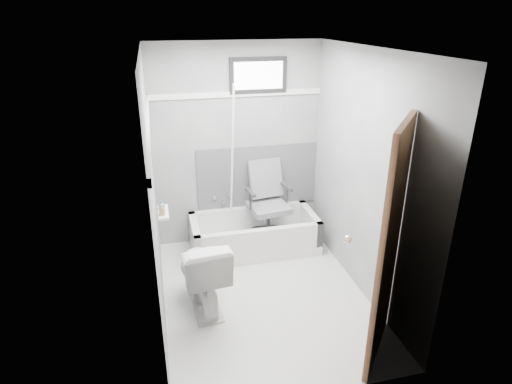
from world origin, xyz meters
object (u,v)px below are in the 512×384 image
object	(u,v)px
soap_bottle_a	(162,210)
soap_bottle_b	(161,204)
office_chair	(269,202)
toilet	(202,272)
bathtub	(254,233)
door	(442,265)

from	to	relation	value
soap_bottle_a	soap_bottle_b	world-z (taller)	soap_bottle_a
office_chair	toilet	world-z (taller)	office_chair
soap_bottle_a	toilet	bearing A→B (deg)	-37.72
bathtub	soap_bottle_a	distance (m)	1.48
toilet	soap_bottle_b	size ratio (longest dim) A/B	9.12
office_chair	door	size ratio (longest dim) A/B	0.46
toilet	door	bearing A→B (deg)	136.26
bathtub	soap_bottle_a	size ratio (longest dim) A/B	14.15
soap_bottle_a	bathtub	bearing A→B (deg)	33.95
bathtub	toilet	world-z (taller)	toilet
soap_bottle_a	soap_bottle_b	xyz separation A→B (m)	(0.00, 0.14, -0.01)
bathtub	office_chair	distance (m)	0.42
bathtub	door	bearing A→B (deg)	-68.69
door	office_chair	bearing A→B (deg)	106.57
office_chair	soap_bottle_a	xyz separation A→B (m)	(-1.25, -0.76, 0.38)
office_chair	soap_bottle_a	world-z (taller)	office_chair
toilet	soap_bottle_a	world-z (taller)	soap_bottle_a
soap_bottle_a	soap_bottle_b	size ratio (longest dim) A/B	1.24
toilet	door	size ratio (longest dim) A/B	0.39
bathtub	office_chair	size ratio (longest dim) A/B	1.62
bathtub	toilet	distance (m)	1.22
bathtub	soap_bottle_b	size ratio (longest dim) A/B	17.48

